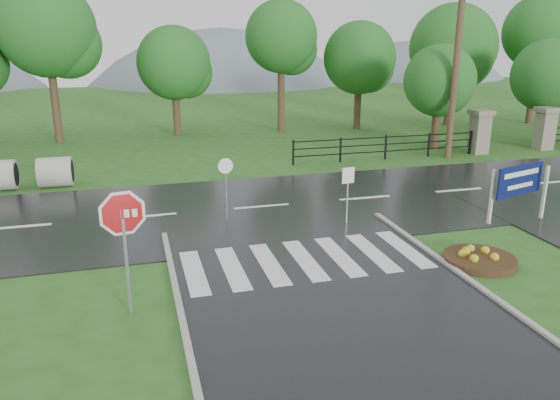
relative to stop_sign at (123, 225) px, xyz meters
name	(u,v)px	position (x,y,z in m)	size (l,w,h in m)	color
ground	(387,364)	(4.60, -3.32, -2.07)	(120.00, 120.00, 0.00)	#285C1E
main_road	(261,208)	(4.60, 6.68, -2.07)	(90.00, 8.00, 0.04)	black
crosswalk	(305,260)	(4.60, 1.68, -2.01)	(6.50, 2.80, 0.02)	silver
pillar_west	(480,131)	(17.60, 12.68, -0.89)	(1.00, 1.00, 2.24)	gray
pillar_east	(545,127)	(21.60, 12.68, -0.89)	(1.00, 1.00, 2.24)	gray
fence_west	(386,145)	(12.35, 12.68, -1.34)	(9.58, 0.08, 1.20)	black
hills	(194,195)	(8.09, 61.68, -17.60)	(102.00, 48.00, 48.00)	slate
treeline	(223,137)	(5.60, 20.68, -2.07)	(83.20, 5.20, 10.00)	#1C5B1E
stop_sign	(123,225)	(0.00, 0.00, 0.00)	(1.32, 0.25, 3.00)	#939399
estate_billboard	(520,183)	(12.32, 2.96, -0.74)	(2.14, 0.68, 1.93)	silver
flower_bed	(479,258)	(9.13, 0.33, -1.93)	(1.92, 1.92, 0.38)	#332111
reg_sign_small	(348,184)	(6.86, 4.22, -0.70)	(0.42, 0.07, 1.90)	#939399
reg_sign_round	(226,182)	(3.15, 5.52, -0.70)	(0.50, 0.08, 2.15)	#939399
utility_pole_east	(457,58)	(15.55, 12.18, 2.76)	(1.69, 0.33, 9.50)	#473523
entrance_tree_left	(440,81)	(15.96, 14.18, 1.53)	(3.70, 3.70, 5.48)	#3D2B1C
entrance_tree_right	(548,76)	(22.62, 14.18, 1.66)	(3.91, 3.91, 5.71)	#3D2B1C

